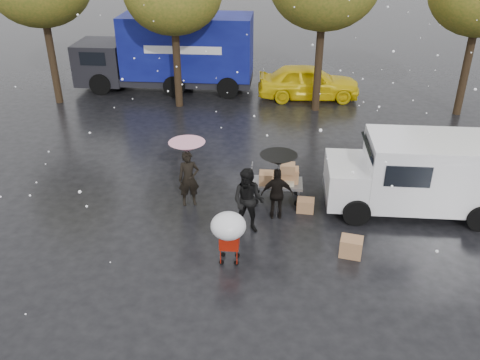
# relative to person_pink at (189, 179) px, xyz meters

# --- Properties ---
(ground) EXTENTS (90.00, 90.00, 0.00)m
(ground) POSITION_rel_person_pink_xyz_m (1.56, -1.58, -0.84)
(ground) COLOR black
(ground) RESTS_ON ground
(person_pink) EXTENTS (0.70, 0.56, 1.68)m
(person_pink) POSITION_rel_person_pink_xyz_m (0.00, 0.00, 0.00)
(person_pink) COLOR black
(person_pink) RESTS_ON ground
(person_middle) EXTENTS (1.01, 0.85, 1.84)m
(person_middle) POSITION_rel_person_pink_xyz_m (1.82, -1.26, 0.08)
(person_middle) COLOR black
(person_middle) RESTS_ON ground
(person_black) EXTENTS (0.92, 0.44, 1.52)m
(person_black) POSITION_rel_person_pink_xyz_m (2.57, -0.53, -0.08)
(person_black) COLOR black
(person_black) RESTS_ON ground
(umbrella_pink) EXTENTS (1.03, 1.03, 1.99)m
(umbrella_pink) POSITION_rel_person_pink_xyz_m (-0.00, 0.00, 1.00)
(umbrella_pink) COLOR #4C4C4C
(umbrella_pink) RESTS_ON ground
(umbrella_black) EXTENTS (1.01, 1.01, 1.95)m
(umbrella_black) POSITION_rel_person_pink_xyz_m (2.57, -0.53, 0.96)
(umbrella_black) COLOR #4C4C4C
(umbrella_black) RESTS_ON ground
(vendor_cart) EXTENTS (1.52, 0.80, 1.27)m
(vendor_cart) POSITION_rel_person_pink_xyz_m (2.63, 0.47, -0.11)
(vendor_cart) COLOR slate
(vendor_cart) RESTS_ON ground
(shopping_cart) EXTENTS (0.84, 0.84, 1.46)m
(shopping_cart) POSITION_rel_person_pink_xyz_m (1.45, -2.81, 0.23)
(shopping_cart) COLOR #B51A0A
(shopping_cart) RESTS_ON ground
(white_van) EXTENTS (4.91, 2.18, 2.20)m
(white_van) POSITION_rel_person_pink_xyz_m (6.57, 0.27, 0.32)
(white_van) COLOR white
(white_van) RESTS_ON ground
(blue_truck) EXTENTS (8.30, 2.60, 3.50)m
(blue_truck) POSITION_rel_person_pink_xyz_m (-2.72, 10.78, 0.92)
(blue_truck) COLOR #0B0E5D
(blue_truck) RESTS_ON ground
(box_ground_near) EXTENTS (0.62, 0.54, 0.49)m
(box_ground_near) POSITION_rel_person_pink_xyz_m (4.46, -2.16, -0.59)
(box_ground_near) COLOR #9A6C43
(box_ground_near) RESTS_ON ground
(box_ground_far) EXTENTS (0.52, 0.42, 0.38)m
(box_ground_far) POSITION_rel_person_pink_xyz_m (3.39, -0.12, -0.65)
(box_ground_far) COLOR #9A6C43
(box_ground_far) RESTS_ON ground
(yellow_taxi) EXTENTS (4.70, 2.13, 1.56)m
(yellow_taxi) POSITION_rel_person_pink_xyz_m (3.79, 9.92, -0.06)
(yellow_taxi) COLOR yellow
(yellow_taxi) RESTS_ON ground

